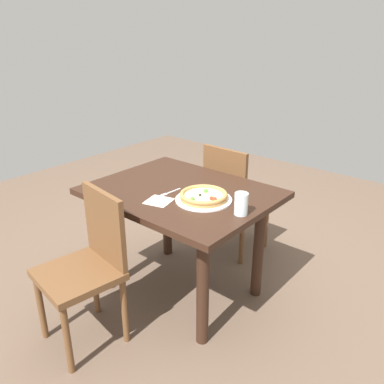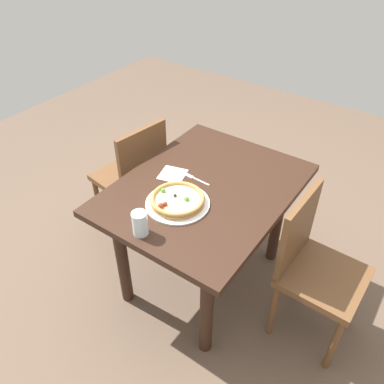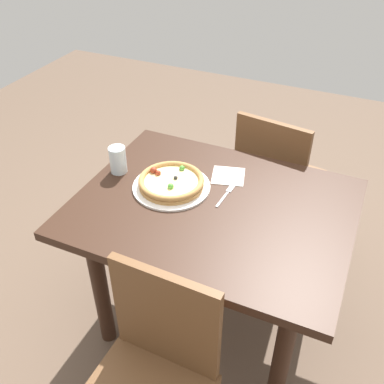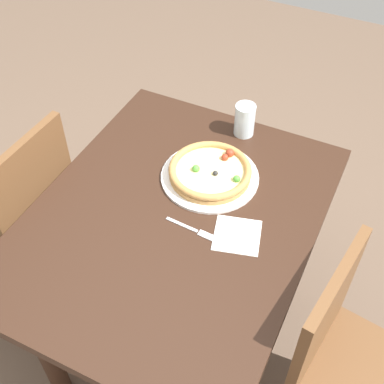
{
  "view_description": "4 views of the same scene",
  "coord_description": "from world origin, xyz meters",
  "views": [
    {
      "loc": [
        -1.52,
        1.69,
        1.68
      ],
      "look_at": [
        -0.1,
        0.02,
        0.76
      ],
      "focal_mm": 37.09,
      "sensor_mm": 36.0,
      "label": 1
    },
    {
      "loc": [
        -1.42,
        -0.91,
        2.03
      ],
      "look_at": [
        -0.1,
        0.02,
        0.76
      ],
      "focal_mm": 36.58,
      "sensor_mm": 36.0,
      "label": 2
    },
    {
      "loc": [
        0.49,
        -1.31,
        1.86
      ],
      "look_at": [
        -0.1,
        0.02,
        0.76
      ],
      "focal_mm": 41.24,
      "sensor_mm": 36.0,
      "label": 3
    },
    {
      "loc": [
        0.91,
        0.51,
        1.95
      ],
      "look_at": [
        -0.1,
        0.02,
        0.76
      ],
      "focal_mm": 47.49,
      "sensor_mm": 36.0,
      "label": 4
    }
  ],
  "objects": [
    {
      "name": "chair_near",
      "position": [
        0.04,
        -0.65,
        0.49
      ],
      "size": [
        0.41,
        0.41,
        0.88
      ],
      "rotation": [
        0.0,
        0.0,
        3.11
      ],
      "color": "brown",
      "rests_on": "ground"
    },
    {
      "name": "drinking_glass",
      "position": [
        -0.47,
        0.05,
        0.8
      ],
      "size": [
        0.07,
        0.07,
        0.12
      ],
      "primitive_type": "cylinder",
      "color": "silver",
      "rests_on": "dining_table"
    },
    {
      "name": "chair_far",
      "position": [
        0.11,
        0.65,
        0.49
      ],
      "size": [
        0.45,
        0.45,
        0.88
      ],
      "rotation": [
        0.0,
        0.0,
        -0.15
      ],
      "color": "brown",
      "rests_on": "ground"
    },
    {
      "name": "plate",
      "position": [
        -0.21,
        0.03,
        0.75
      ],
      "size": [
        0.33,
        0.33,
        0.01
      ],
      "primitive_type": "cylinder",
      "color": "white",
      "rests_on": "dining_table"
    },
    {
      "name": "pizza",
      "position": [
        -0.21,
        0.03,
        0.77
      ],
      "size": [
        0.28,
        0.28,
        0.05
      ],
      "color": "#B78447",
      "rests_on": "plate"
    },
    {
      "name": "napkin",
      "position": [
        -0.02,
        0.21,
        0.74
      ],
      "size": [
        0.17,
        0.17,
        0.0
      ],
      "primitive_type": "cube",
      "rotation": [
        0.0,
        0.0,
        0.26
      ],
      "color": "white",
      "rests_on": "dining_table"
    },
    {
      "name": "fork",
      "position": [
        0.02,
        0.08,
        0.75
      ],
      "size": [
        0.03,
        0.17,
        0.0
      ],
      "rotation": [
        0.0,
        0.0,
        1.51
      ],
      "color": "silver",
      "rests_on": "dining_table"
    },
    {
      "name": "ground_plane",
      "position": [
        0.0,
        0.0,
        0.0
      ],
      "size": [
        6.0,
        6.0,
        0.0
      ],
      "primitive_type": "plane",
      "color": "brown"
    },
    {
      "name": "dining_table",
      "position": [
        0.0,
        0.0,
        0.62
      ],
      "size": [
        1.11,
        0.86,
        0.74
      ],
      "color": "#331E14",
      "rests_on": "ground"
    }
  ]
}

